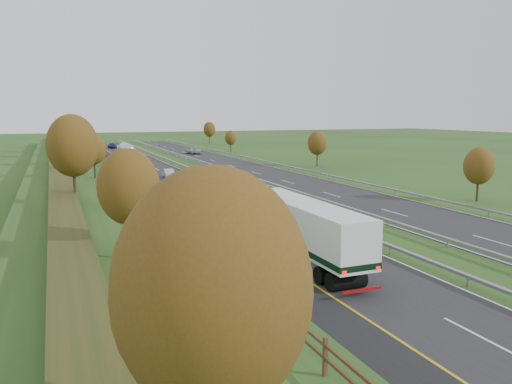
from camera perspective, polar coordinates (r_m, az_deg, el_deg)
ground at (r=75.85m, az=-3.93°, el=1.59°), size 400.00×400.00×0.00m
near_carriageway at (r=78.60m, az=-10.63°, el=1.73°), size 10.50×200.00×0.04m
far_carriageway at (r=83.46m, az=0.54°, el=2.30°), size 10.50×200.00×0.04m
hard_shoulder at (r=77.95m, az=-13.33°, el=1.59°), size 3.00×200.00×0.04m
lane_markings at (r=80.00m, az=-6.12°, el=1.98°), size 26.75×200.00×0.01m
embankment_left at (r=76.97m, az=-20.17°, el=1.92°), size 12.00×200.00×2.00m
hedge_left at (r=76.77m, az=-21.72°, el=2.98°), size 2.20×180.00×1.10m
fence_left at (r=76.67m, az=-16.86°, el=3.36°), size 0.12×189.06×1.20m
median_barrier_near at (r=79.86m, az=-6.63°, el=2.37°), size 0.32×200.00×0.71m
median_barrier_far at (r=81.37m, az=-3.17°, el=2.53°), size 0.32×200.00×0.71m
outer_barrier_far at (r=85.79m, az=4.12°, el=2.86°), size 0.32×200.00×0.71m
trees_left at (r=73.20m, az=-20.01°, el=5.82°), size 6.64×164.30×7.66m
trees_far at (r=115.11m, az=1.02°, el=6.23°), size 8.45×118.60×7.12m
box_lorry at (r=33.18m, az=4.59°, el=-3.87°), size 2.58×16.28×4.06m
road_tanker at (r=109.36m, az=-14.63°, el=4.55°), size 2.40×11.22×3.46m
car_dark_near at (r=51.69m, az=-0.86°, el=-1.00°), size 1.81×4.22×1.42m
car_silver_mid at (r=76.73m, az=-9.93°, el=2.10°), size 1.74×4.18×1.34m
car_small_far at (r=146.80m, az=-16.09°, el=5.09°), size 2.17×4.80×1.36m
car_oncoming at (r=122.36m, az=-7.21°, el=4.72°), size 2.75×5.68×1.56m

